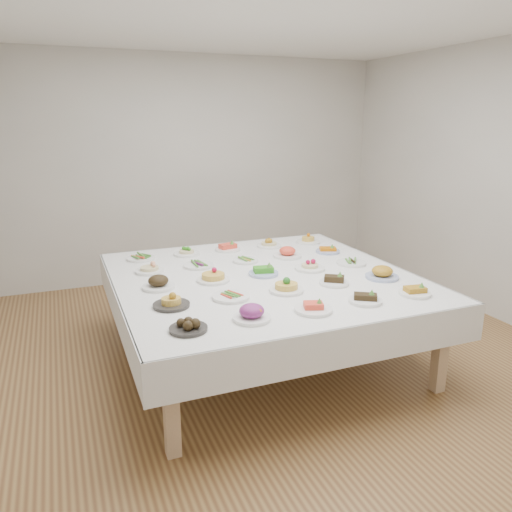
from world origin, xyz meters
name	(u,v)px	position (x,y,z in m)	size (l,w,h in m)	color
room_envelope	(273,143)	(0.00, 0.00, 1.83)	(5.02, 5.02, 2.81)	olive
display_table	(263,282)	(-0.12, -0.06, 0.69)	(2.44, 2.44, 0.75)	white
dish_0	(188,324)	(-0.98, -0.94, 0.80)	(0.24, 0.24, 0.10)	#2B2926
dish_1	(252,309)	(-0.55, -0.93, 0.82)	(0.25, 0.25, 0.15)	white
dish_2	(313,306)	(-0.11, -0.94, 0.79)	(0.26, 0.26, 0.10)	white
dish_3	(365,297)	(0.32, -0.93, 0.79)	(0.24, 0.24, 0.10)	white
dish_4	(415,289)	(0.76, -0.93, 0.79)	(0.23, 0.23, 0.10)	white
dish_5	(171,298)	(-0.99, -0.50, 0.82)	(0.25, 0.25, 0.14)	#2B2926
dish_6	(231,296)	(-0.55, -0.49, 0.77)	(0.27, 0.27, 0.05)	white
dish_7	(286,282)	(-0.11, -0.51, 0.82)	(0.26, 0.26, 0.16)	white
dish_8	(334,279)	(0.32, -0.49, 0.79)	(0.23, 0.23, 0.10)	white
dish_9	(382,270)	(0.77, -0.50, 0.82)	(0.28, 0.28, 0.16)	#4C66B2
dish_10	(158,281)	(-1.00, -0.07, 0.81)	(0.25, 0.25, 0.13)	white
dish_11	(213,272)	(-0.55, -0.06, 0.83)	(0.26, 0.26, 0.16)	white
dish_12	(263,269)	(-0.11, -0.05, 0.80)	(0.25, 0.25, 0.12)	#4C66B2
dish_13	(310,262)	(0.33, -0.06, 0.82)	(0.26, 0.26, 0.15)	white
dish_14	(351,262)	(0.76, -0.06, 0.78)	(0.27, 0.26, 0.06)	white
dish_15	(149,265)	(-0.99, 0.38, 0.81)	(0.24, 0.24, 0.13)	white
dish_16	(199,264)	(-0.55, 0.38, 0.78)	(0.26, 0.26, 0.06)	white
dish_17	(245,260)	(-0.11, 0.37, 0.77)	(0.23, 0.23, 0.05)	white
dish_18	(287,251)	(0.33, 0.38, 0.81)	(0.27, 0.27, 0.14)	white
dish_19	(328,249)	(0.77, 0.38, 0.79)	(0.23, 0.23, 0.10)	#4C66B2
dish_20	(141,257)	(-0.99, 0.81, 0.78)	(0.27, 0.26, 0.06)	white
dish_21	(187,250)	(-0.55, 0.81, 0.80)	(0.25, 0.25, 0.11)	white
dish_22	(228,246)	(-0.12, 0.82, 0.80)	(0.25, 0.25, 0.11)	white
dish_23	(269,240)	(0.32, 0.81, 0.82)	(0.26, 0.26, 0.14)	white
dish_24	(308,238)	(0.77, 0.81, 0.80)	(0.25, 0.25, 0.13)	white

